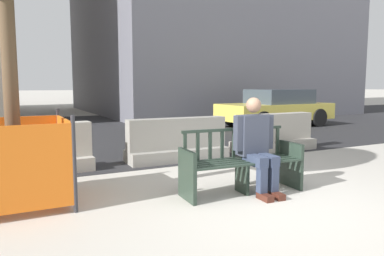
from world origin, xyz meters
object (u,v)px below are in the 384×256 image
(jersey_barrier_centre, at_px, (177,143))
(construction_fence, at_px, (15,160))
(street_bench, at_px, (241,164))
(jersey_barrier_left, at_px, (30,154))
(jersey_barrier_right, at_px, (274,136))
(car_taxi_near, at_px, (276,108))
(seated_person, at_px, (256,143))

(jersey_barrier_centre, distance_m, construction_fence, 3.36)
(street_bench, height_order, jersey_barrier_left, street_bench)
(construction_fence, bearing_deg, jersey_barrier_right, 16.44)
(jersey_barrier_left, distance_m, jersey_barrier_right, 5.07)
(jersey_barrier_centre, relative_size, car_taxi_near, 0.49)
(street_bench, bearing_deg, seated_person, -20.01)
(jersey_barrier_right, xyz_separation_m, construction_fence, (-5.35, -1.58, 0.23))
(seated_person, relative_size, jersey_barrier_left, 0.65)
(jersey_barrier_centre, bearing_deg, jersey_barrier_right, -0.54)
(seated_person, bearing_deg, jersey_barrier_right, 46.19)
(car_taxi_near, bearing_deg, construction_fence, -147.76)
(jersey_barrier_right, height_order, construction_fence, construction_fence)
(construction_fence, bearing_deg, seated_person, -16.63)
(jersey_barrier_left, bearing_deg, street_bench, -45.12)
(car_taxi_near, bearing_deg, jersey_barrier_left, -155.80)
(jersey_barrier_centre, xyz_separation_m, car_taxi_near, (5.72, 3.86, 0.33))
(seated_person, distance_m, car_taxi_near, 8.53)
(street_bench, distance_m, car_taxi_near, 8.61)
(jersey_barrier_centre, bearing_deg, street_bench, -93.75)
(construction_fence, height_order, car_taxi_near, car_taxi_near)
(jersey_barrier_centre, relative_size, jersey_barrier_right, 1.00)
(seated_person, xyz_separation_m, jersey_barrier_right, (2.37, 2.47, -0.35))
(jersey_barrier_left, xyz_separation_m, construction_fence, (-0.28, -1.70, 0.23))
(jersey_barrier_left, distance_m, construction_fence, 1.74)
(street_bench, height_order, construction_fence, construction_fence)
(seated_person, height_order, jersey_barrier_left, seated_person)
(street_bench, relative_size, jersey_barrier_centre, 0.85)
(car_taxi_near, bearing_deg, jersey_barrier_centre, -145.96)
(street_bench, distance_m, jersey_barrier_right, 3.51)
(seated_person, xyz_separation_m, construction_fence, (-2.98, 0.89, -0.12))
(jersey_barrier_left, height_order, jersey_barrier_right, same)
(jersey_barrier_centre, xyz_separation_m, construction_fence, (-2.95, -1.60, 0.23))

